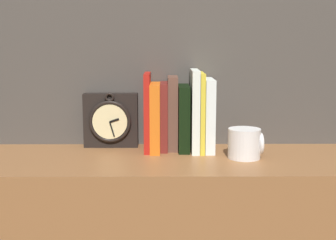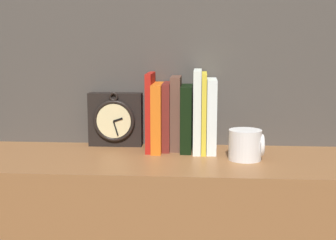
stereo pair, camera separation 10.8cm
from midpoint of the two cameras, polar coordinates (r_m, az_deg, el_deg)
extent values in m
cube|color=#47423D|center=(1.54, -2.09, 12.06)|extent=(6.00, 0.05, 2.60)
cube|color=black|center=(1.52, -8.98, -0.03)|extent=(0.17, 0.05, 0.17)
torus|color=black|center=(1.49, -9.14, -0.21)|extent=(0.13, 0.01, 0.13)
cylinder|color=beige|center=(1.49, -9.16, -0.23)|extent=(0.11, 0.01, 0.11)
cube|color=black|center=(1.48, -8.64, -0.07)|extent=(0.03, 0.00, 0.02)
cube|color=black|center=(1.49, -8.90, -1.15)|extent=(0.02, 0.00, 0.05)
torus|color=black|center=(1.48, -9.22, 2.77)|extent=(0.03, 0.01, 0.03)
cube|color=#B11C14|center=(1.46, -4.64, 0.98)|extent=(0.02, 0.14, 0.24)
cube|color=orange|center=(1.45, -3.69, 0.32)|extent=(0.03, 0.15, 0.21)
cube|color=maroon|center=(1.46, -2.60, 0.45)|extent=(0.02, 0.13, 0.21)
cube|color=brown|center=(1.47, -1.52, 0.86)|extent=(0.03, 0.11, 0.23)
cube|color=black|center=(1.46, -0.18, 0.25)|extent=(0.03, 0.14, 0.20)
cube|color=white|center=(1.45, 1.15, 1.16)|extent=(0.02, 0.15, 0.25)
cube|color=yellow|center=(1.45, 1.95, 0.99)|extent=(0.01, 0.15, 0.24)
cube|color=white|center=(1.45, 2.87, 0.62)|extent=(0.03, 0.15, 0.22)
cylinder|color=white|center=(1.37, 7.05, -2.84)|extent=(0.09, 0.09, 0.09)
torus|color=white|center=(1.38, 9.00, -2.82)|extent=(0.01, 0.06, 0.06)
camera|label=1|loc=(0.05, -92.29, -0.38)|focal=50.00mm
camera|label=2|loc=(0.05, 87.71, 0.38)|focal=50.00mm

